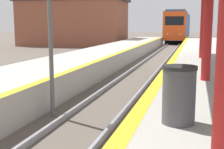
% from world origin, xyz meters
% --- Properties ---
extents(train, '(2.87, 22.89, 4.45)m').
position_xyz_m(train, '(0.00, 50.11, 2.26)').
color(train, black).
rests_on(train, ground).
extents(signal_near, '(0.36, 0.31, 4.53)m').
position_xyz_m(signal_near, '(-1.17, 6.76, 3.16)').
color(signal_near, '#595959').
rests_on(signal_near, ground).
extents(trash_bin, '(0.57, 0.57, 0.97)m').
position_xyz_m(trash_bin, '(2.41, 4.11, 1.43)').
color(trash_bin, '#4C4C51').
rests_on(trash_bin, platform_right).
extents(station_building, '(12.91, 6.52, 5.57)m').
position_xyz_m(station_building, '(-11.82, 34.77, 2.80)').
color(station_building, brown).
rests_on(station_building, ground).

